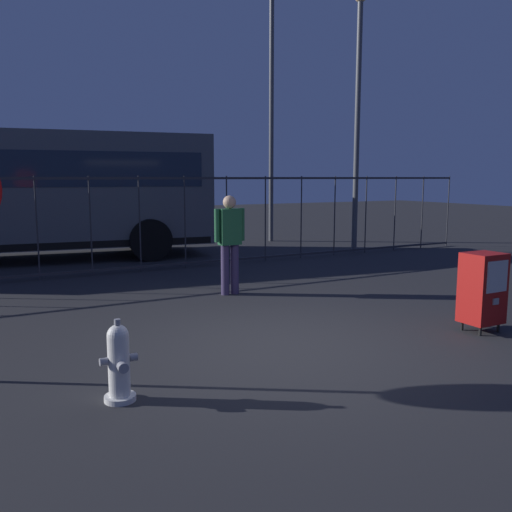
# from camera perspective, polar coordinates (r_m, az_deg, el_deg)

# --- Properties ---
(ground_plane) EXTENTS (60.00, 60.00, 0.00)m
(ground_plane) POSITION_cam_1_polar(r_m,az_deg,el_deg) (6.39, 2.75, -9.59)
(ground_plane) COLOR #262628
(fire_hydrant) EXTENTS (0.33, 0.32, 0.75)m
(fire_hydrant) POSITION_cam_1_polar(r_m,az_deg,el_deg) (4.96, -14.35, -10.92)
(fire_hydrant) COLOR silver
(fire_hydrant) RESTS_ON ground_plane
(newspaper_box_primary) EXTENTS (0.48, 0.42, 1.02)m
(newspaper_box_primary) POSITION_cam_1_polar(r_m,az_deg,el_deg) (7.44, 22.92, -3.14)
(newspaper_box_primary) COLOR black
(newspaper_box_primary) RESTS_ON ground_plane
(pedestrian) EXTENTS (0.55, 0.22, 1.67)m
(pedestrian) POSITION_cam_1_polar(r_m,az_deg,el_deg) (9.01, -2.81, 1.83)
(pedestrian) COLOR #382D51
(pedestrian) RESTS_ON ground_plane
(fence_barrier) EXTENTS (18.03, 0.04, 2.00)m
(fence_barrier) POSITION_cam_1_polar(r_m,az_deg,el_deg) (11.46, -12.23, 3.40)
(fence_barrier) COLOR #2D2D33
(fence_barrier) RESTS_ON ground_plane
(street_light_near_left) EXTENTS (0.32, 0.32, 6.64)m
(street_light_near_left) POSITION_cam_1_polar(r_m,az_deg,el_deg) (14.62, 10.76, 15.69)
(street_light_near_left) COLOR #4C4F54
(street_light_near_left) RESTS_ON ground_plane
(street_light_near_right) EXTENTS (0.32, 0.32, 8.48)m
(street_light_near_right) POSITION_cam_1_polar(r_m,az_deg,el_deg) (16.90, 1.66, 18.06)
(street_light_near_right) COLOR #4C4F54
(street_light_near_right) RESTS_ON ground_plane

